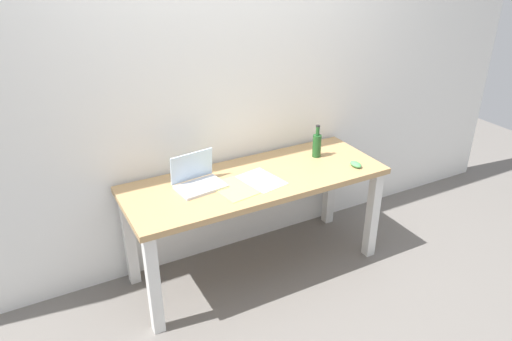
{
  "coord_description": "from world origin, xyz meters",
  "views": [
    {
      "loc": [
        -1.35,
        -2.51,
        2.21
      ],
      "look_at": [
        0.0,
        0.0,
        0.78
      ],
      "focal_mm": 34.11,
      "sensor_mm": 36.0,
      "label": 1
    }
  ],
  "objects": [
    {
      "name": "back_wall",
      "position": [
        0.0,
        0.38,
        1.3
      ],
      "size": [
        5.2,
        0.08,
        2.6
      ],
      "primitive_type": "cube",
      "color": "white",
      "rests_on": "ground"
    },
    {
      "name": "computer_mouse",
      "position": [
        0.68,
        -0.18,
        0.75
      ],
      "size": [
        0.06,
        0.1,
        0.03
      ],
      "primitive_type": "ellipsoid",
      "rotation": [
        0.0,
        0.0,
        -0.01
      ],
      "color": "#4C9E56",
      "rests_on": "desk"
    },
    {
      "name": "paper_yellow_folder",
      "position": [
        -0.2,
        -0.08,
        0.73
      ],
      "size": [
        0.25,
        0.33,
        0.0
      ],
      "primitive_type": "cube",
      "rotation": [
        0.0,
        0.0,
        0.16
      ],
      "color": "#F4E06B",
      "rests_on": "desk"
    },
    {
      "name": "paper_sheet_center",
      "position": [
        0.01,
        -0.05,
        0.73
      ],
      "size": [
        0.26,
        0.33,
        0.0
      ],
      "primitive_type": "cube",
      "rotation": [
        0.0,
        0.0,
        0.2
      ],
      "color": "white",
      "rests_on": "desk"
    },
    {
      "name": "ground_plane",
      "position": [
        0.0,
        0.0,
        0.0
      ],
      "size": [
        8.0,
        8.0,
        0.0
      ],
      "primitive_type": "plane",
      "color": "slate"
    },
    {
      "name": "beer_bottle",
      "position": [
        0.54,
        0.08,
        0.82
      ],
      "size": [
        0.06,
        0.06,
        0.24
      ],
      "color": "#1E5123",
      "rests_on": "desk"
    },
    {
      "name": "desk",
      "position": [
        0.0,
        0.0,
        0.63
      ],
      "size": [
        1.76,
        0.65,
        0.73
      ],
      "color": "tan",
      "rests_on": "ground"
    },
    {
      "name": "laptop_left",
      "position": [
        -0.38,
        0.07,
        0.78
      ],
      "size": [
        0.32,
        0.25,
        0.21
      ],
      "color": "silver",
      "rests_on": "desk"
    }
  ]
}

